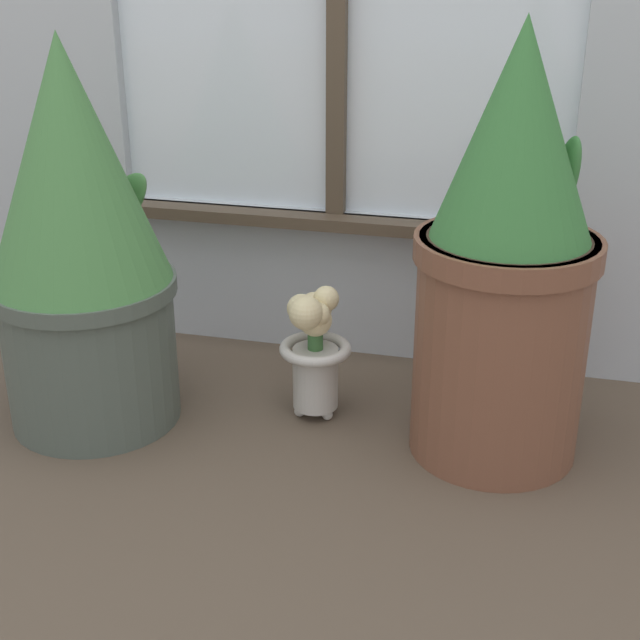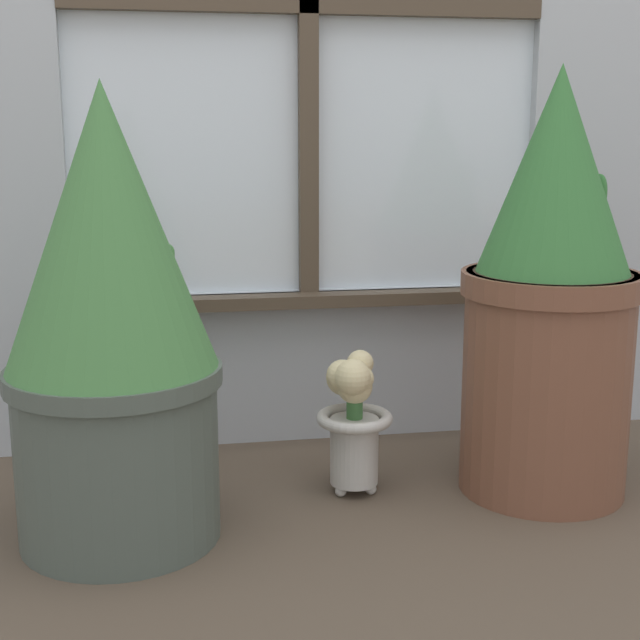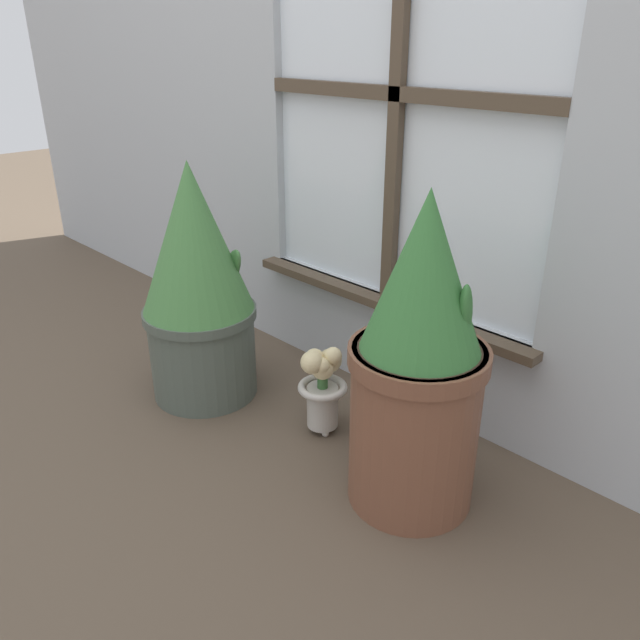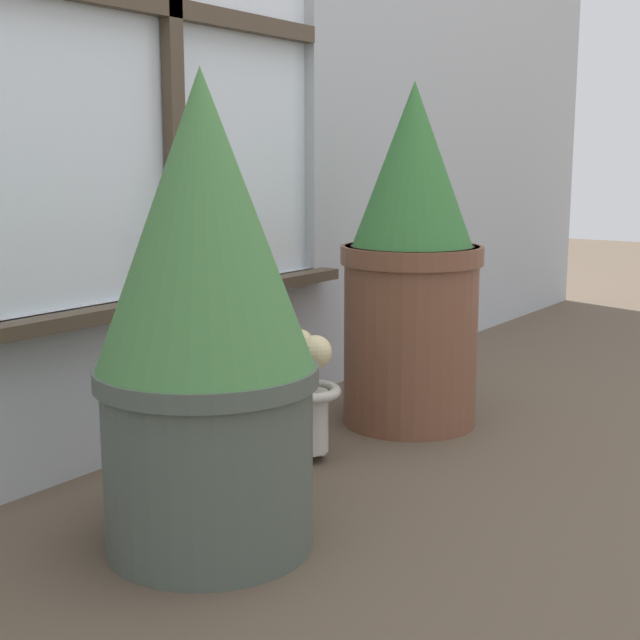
# 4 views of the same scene
# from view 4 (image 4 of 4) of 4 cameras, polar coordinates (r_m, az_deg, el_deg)

# --- Properties ---
(ground_plane) EXTENTS (10.00, 10.00, 0.00)m
(ground_plane) POSITION_cam_4_polar(r_m,az_deg,el_deg) (1.54, 6.45, -11.00)
(ground_plane) COLOR brown
(potted_plant_left) EXTENTS (0.32, 0.32, 0.68)m
(potted_plant_left) POSITION_cam_4_polar(r_m,az_deg,el_deg) (1.26, -7.36, 0.21)
(potted_plant_left) COLOR #4C564C
(potted_plant_left) RESTS_ON ground_plane
(potted_plant_right) EXTENTS (0.30, 0.30, 0.71)m
(potted_plant_right) POSITION_cam_4_polar(r_m,az_deg,el_deg) (1.87, 5.89, 3.49)
(potted_plant_right) COLOR brown
(potted_plant_right) RESTS_ON ground_plane
(flower_vase) EXTENTS (0.13, 0.13, 0.25)m
(flower_vase) POSITION_cam_4_polar(r_m,az_deg,el_deg) (1.66, -0.98, -4.23)
(flower_vase) COLOR #BCB7AD
(flower_vase) RESTS_ON ground_plane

